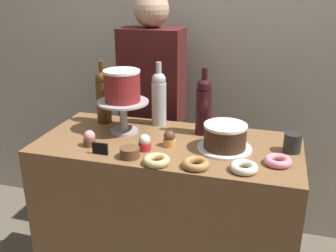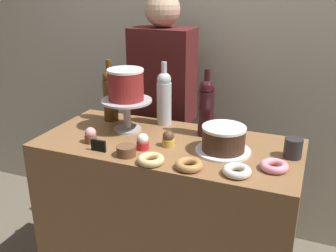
# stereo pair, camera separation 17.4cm
# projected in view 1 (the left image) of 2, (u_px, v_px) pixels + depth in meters

# --- Properties ---
(back_wall) EXTENTS (6.00, 0.05, 2.60)m
(back_wall) POSITION_uv_depth(u_px,v_px,m) (205.00, 39.00, 2.42)
(back_wall) COLOR #BCB7A8
(back_wall) RESTS_ON ground_plane
(display_counter) EXTENTS (1.21, 0.56, 0.95)m
(display_counter) POSITION_uv_depth(u_px,v_px,m) (168.00, 228.00, 1.94)
(display_counter) COLOR brown
(display_counter) RESTS_ON ground_plane
(cake_stand_pedestal) EXTENTS (0.25, 0.25, 0.16)m
(cake_stand_pedestal) POSITION_uv_depth(u_px,v_px,m) (123.00, 111.00, 1.85)
(cake_stand_pedestal) COLOR #B2B2B7
(cake_stand_pedestal) RESTS_ON display_counter
(white_layer_cake) EXTENTS (0.17, 0.17, 0.15)m
(white_layer_cake) POSITION_uv_depth(u_px,v_px,m) (122.00, 86.00, 1.81)
(white_layer_cake) COLOR maroon
(white_layer_cake) RESTS_ON cake_stand_pedestal
(silver_serving_platter) EXTENTS (0.24, 0.24, 0.01)m
(silver_serving_platter) POSITION_uv_depth(u_px,v_px,m) (224.00, 148.00, 1.70)
(silver_serving_platter) COLOR white
(silver_serving_platter) RESTS_ON display_counter
(chocolate_round_cake) EXTENTS (0.19, 0.19, 0.11)m
(chocolate_round_cake) POSITION_uv_depth(u_px,v_px,m) (225.00, 136.00, 1.67)
(chocolate_round_cake) COLOR #3D2619
(chocolate_round_cake) RESTS_ON silver_serving_platter
(wine_bottle_dark_red) EXTENTS (0.08, 0.08, 0.33)m
(wine_bottle_dark_red) POSITION_uv_depth(u_px,v_px,m) (204.00, 105.00, 1.82)
(wine_bottle_dark_red) COLOR black
(wine_bottle_dark_red) RESTS_ON display_counter
(wine_bottle_clear) EXTENTS (0.08, 0.08, 0.33)m
(wine_bottle_clear) POSITION_uv_depth(u_px,v_px,m) (159.00, 97.00, 1.95)
(wine_bottle_clear) COLOR #B2BCC1
(wine_bottle_clear) RESTS_ON display_counter
(wine_bottle_amber) EXTENTS (0.08, 0.08, 0.33)m
(wine_bottle_amber) POSITION_uv_depth(u_px,v_px,m) (103.00, 96.00, 1.97)
(wine_bottle_amber) COLOR #5B3814
(wine_bottle_amber) RESTS_ON display_counter
(cupcake_strawberry) EXTENTS (0.06, 0.06, 0.07)m
(cupcake_strawberry) POSITION_uv_depth(u_px,v_px,m) (90.00, 139.00, 1.72)
(cupcake_strawberry) COLOR brown
(cupcake_strawberry) RESTS_ON display_counter
(cupcake_chocolate) EXTENTS (0.06, 0.06, 0.07)m
(cupcake_chocolate) POSITION_uv_depth(u_px,v_px,m) (169.00, 139.00, 1.72)
(cupcake_chocolate) COLOR gold
(cupcake_chocolate) RESTS_ON display_counter
(cupcake_vanilla) EXTENTS (0.06, 0.06, 0.07)m
(cupcake_vanilla) POSITION_uv_depth(u_px,v_px,m) (145.00, 143.00, 1.68)
(cupcake_vanilla) COLOR red
(cupcake_vanilla) RESTS_ON display_counter
(donut_pink) EXTENTS (0.11, 0.11, 0.03)m
(donut_pink) POSITION_uv_depth(u_px,v_px,m) (278.00, 161.00, 1.55)
(donut_pink) COLOR pink
(donut_pink) RESTS_ON display_counter
(donut_sugar) EXTENTS (0.11, 0.11, 0.03)m
(donut_sugar) POSITION_uv_depth(u_px,v_px,m) (244.00, 167.00, 1.50)
(donut_sugar) COLOR silver
(donut_sugar) RESTS_ON display_counter
(donut_glazed) EXTENTS (0.11, 0.11, 0.03)m
(donut_glazed) POSITION_uv_depth(u_px,v_px,m) (157.00, 160.00, 1.55)
(donut_glazed) COLOR #E0C17F
(donut_glazed) RESTS_ON display_counter
(donut_maple) EXTENTS (0.11, 0.11, 0.03)m
(donut_maple) POSITION_uv_depth(u_px,v_px,m) (196.00, 164.00, 1.53)
(donut_maple) COLOR #B27F47
(donut_maple) RESTS_ON display_counter
(cookie_stack) EXTENTS (0.08, 0.08, 0.04)m
(cookie_stack) POSITION_uv_depth(u_px,v_px,m) (130.00, 153.00, 1.61)
(cookie_stack) COLOR brown
(cookie_stack) RESTS_ON display_counter
(price_sign_chalkboard) EXTENTS (0.07, 0.01, 0.05)m
(price_sign_chalkboard) POSITION_uv_depth(u_px,v_px,m) (100.00, 149.00, 1.64)
(price_sign_chalkboard) COLOR black
(price_sign_chalkboard) RESTS_ON display_counter
(coffee_cup_ceramic) EXTENTS (0.08, 0.08, 0.08)m
(coffee_cup_ceramic) POSITION_uv_depth(u_px,v_px,m) (292.00, 143.00, 1.66)
(coffee_cup_ceramic) COLOR #282828
(coffee_cup_ceramic) RESTS_ON display_counter
(barista_figure) EXTENTS (0.36, 0.22, 1.60)m
(barista_figure) POSITION_uv_depth(u_px,v_px,m) (153.00, 121.00, 2.35)
(barista_figure) COLOR black
(barista_figure) RESTS_ON ground_plane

